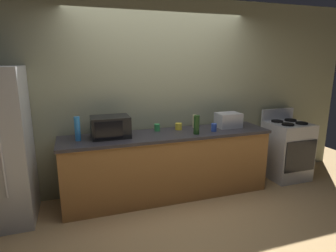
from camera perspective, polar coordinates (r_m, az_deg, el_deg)
ground_plane at (r=3.81m, az=2.00°, el=-16.18°), size 8.00×8.00×0.00m
back_wall at (r=4.12m, az=-1.83°, el=5.99°), size 6.40×0.10×2.70m
counter_run at (r=3.95m, az=0.00°, el=-7.76°), size 2.84×0.64×0.90m
stove_range at (r=4.93m, az=22.69°, el=-4.41°), size 0.60×0.61×1.08m
microwave at (r=3.67m, az=-11.49°, el=-0.16°), size 0.48×0.35×0.27m
toaster_oven at (r=4.23m, az=12.01°, el=1.18°), size 0.34×0.26×0.21m
bottle_hand_soap at (r=4.14m, az=5.45°, el=0.96°), size 0.07×0.07×0.18m
bottle_wine at (r=3.77m, az=5.75°, el=0.25°), size 0.08×0.08×0.25m
bottle_spray_cleaner at (r=3.61m, az=-17.73°, el=-0.55°), size 0.07×0.07×0.30m
mug_green at (r=3.93m, az=-2.20°, el=-0.31°), size 0.08×0.08×0.10m
mug_blue at (r=3.96m, az=9.19°, el=-0.28°), size 0.08×0.08×0.11m
mug_yellow at (r=4.01m, az=2.14°, el=-0.10°), size 0.09×0.09×0.09m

